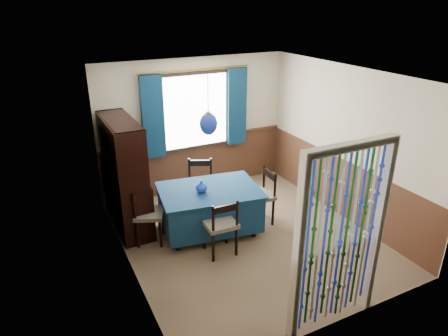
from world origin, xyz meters
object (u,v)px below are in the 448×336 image
chair_right (260,195)px  pendant_lamp (208,124)px  dining_table (210,207)px  bowl_shelf (130,159)px  vase_table (201,187)px  vase_sideboard (124,165)px  sideboard (126,191)px  chair_far (200,185)px  chair_near (221,225)px  chair_left (147,214)px

chair_right → pendant_lamp: size_ratio=1.03×
dining_table → bowl_shelf: bowl_shelf is taller
pendant_lamp → bowl_shelf: 1.28m
vase_table → vase_sideboard: bearing=132.1°
sideboard → bowl_shelf: bearing=-78.3°
dining_table → pendant_lamp: bearing=-81.3°
chair_far → chair_right: 1.07m
chair_near → sideboard: size_ratio=0.50×
chair_near → chair_right: chair_right is taller
dining_table → vase_table: size_ratio=9.86×
dining_table → vase_sideboard: (-1.05, 0.99, 0.55)m
vase_table → vase_sideboard: size_ratio=1.02×
chair_right → sideboard: sideboard is taller
dining_table → chair_far: bearing=87.4°
chair_left → vase_sideboard: 0.98m
sideboard → vase_table: bearing=-39.5°
bowl_shelf → chair_left: bearing=-73.9°
chair_far → chair_right: size_ratio=1.00×
vase_table → bowl_shelf: size_ratio=0.81×
pendant_lamp → vase_sideboard: (-1.05, 0.99, -0.81)m
pendant_lamp → chair_left: bearing=171.0°
pendant_lamp → vase_table: size_ratio=5.22×
vase_sideboard → pendant_lamp: bearing=-43.1°
chair_near → bowl_shelf: (-0.94, 1.11, 0.77)m
chair_far → sideboard: sideboard is taller
vase_sideboard → chair_right: bearing=-29.7°
chair_left → chair_near: bearing=71.3°
dining_table → chair_far: 0.70m
chair_right → vase_table: size_ratio=5.38×
dining_table → sideboard: sideboard is taller
sideboard → vase_sideboard: (0.06, 0.22, 0.36)m
dining_table → sideboard: bearing=154.3°
chair_right → vase_sideboard: size_ratio=5.48×
chair_near → chair_left: (-0.84, 0.78, -0.00)m
bowl_shelf → vase_sideboard: 0.57m
sideboard → vase_sideboard: 0.43m
vase_table → bowl_shelf: (-0.91, 0.51, 0.43)m
bowl_shelf → dining_table: bearing=-24.8°
chair_far → pendant_lamp: bearing=103.9°
chair_near → chair_right: bearing=30.4°
chair_left → vase_table: (0.81, -0.17, 0.35)m
chair_right → vase_sideboard: bearing=64.2°
pendant_lamp → sideboard: bearing=145.6°
chair_near → chair_far: chair_far is taller
vase_table → sideboard: bearing=141.1°
sideboard → dining_table: bearing=-35.0°
chair_near → chair_left: size_ratio=1.01×
pendant_lamp → vase_sideboard: size_ratio=5.32×
chair_far → sideboard: (-1.25, 0.07, 0.13)m
chair_near → vase_sideboard: size_ratio=5.37×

